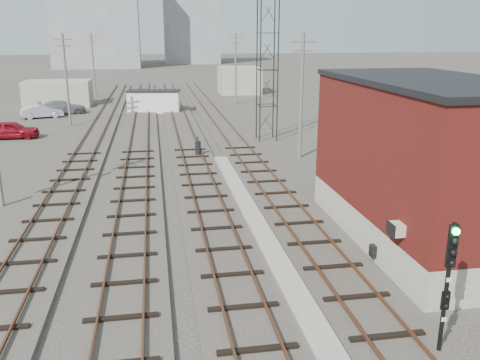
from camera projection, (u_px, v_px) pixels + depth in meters
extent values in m
plane|color=#282621|center=(185.00, 103.00, 67.43)|extent=(320.00, 320.00, 0.00)
cube|color=#332D28|center=(226.00, 131.00, 47.93)|extent=(3.20, 90.00, 0.20)
cube|color=#4C2816|center=(219.00, 129.00, 47.75)|extent=(0.07, 90.00, 0.12)
cube|color=#4C2816|center=(234.00, 128.00, 47.98)|extent=(0.07, 90.00, 0.12)
cube|color=#332D28|center=(184.00, 132.00, 47.29)|extent=(3.20, 90.00, 0.20)
cube|color=#4C2816|center=(176.00, 130.00, 47.11)|extent=(0.07, 90.00, 0.12)
cube|color=#4C2816|center=(191.00, 130.00, 47.34)|extent=(0.07, 90.00, 0.12)
cube|color=#332D28|center=(140.00, 134.00, 46.64)|extent=(3.20, 90.00, 0.20)
cube|color=#4C2816|center=(132.00, 131.00, 46.46)|extent=(0.07, 90.00, 0.12)
cube|color=#4C2816|center=(148.00, 131.00, 46.69)|extent=(0.07, 90.00, 0.12)
cube|color=#332D28|center=(95.00, 135.00, 46.00)|extent=(3.20, 90.00, 0.20)
cube|color=#4C2816|center=(87.00, 133.00, 45.82)|extent=(0.07, 90.00, 0.12)
cube|color=#4C2816|center=(103.00, 132.00, 46.05)|extent=(0.07, 90.00, 0.12)
cube|color=gray|center=(259.00, 229.00, 23.94)|extent=(0.90, 28.00, 0.26)
cube|color=gray|center=(419.00, 223.00, 23.00)|extent=(6.00, 12.00, 1.50)
cube|color=#561914|center=(427.00, 148.00, 22.02)|extent=(6.00, 12.00, 5.50)
cube|color=black|center=(434.00, 81.00, 21.22)|extent=(6.20, 12.20, 0.25)
cube|color=beige|center=(396.00, 229.00, 18.28)|extent=(0.45, 0.62, 0.45)
cube|color=black|center=(373.00, 251.00, 20.68)|extent=(0.20, 0.35, 0.50)
cylinder|color=black|center=(261.00, 52.00, 41.72)|extent=(0.10, 0.10, 15.00)
cylinder|color=black|center=(278.00, 52.00, 41.97)|extent=(0.10, 0.10, 15.00)
cylinder|color=black|center=(257.00, 51.00, 43.14)|extent=(0.10, 0.10, 15.00)
cylinder|color=black|center=(274.00, 51.00, 43.39)|extent=(0.10, 0.10, 15.00)
cylinder|color=#595147|center=(66.00, 80.00, 49.96)|extent=(0.24, 0.24, 9.00)
cube|color=#595147|center=(63.00, 39.00, 48.87)|extent=(1.80, 0.12, 0.12)
cube|color=#595147|center=(63.00, 46.00, 49.04)|extent=(1.40, 0.12, 0.12)
cylinder|color=#595147|center=(93.00, 65.00, 73.62)|extent=(0.24, 0.24, 9.00)
cube|color=#595147|center=(91.00, 37.00, 72.53)|extent=(1.80, 0.12, 0.12)
cube|color=#595147|center=(92.00, 41.00, 72.69)|extent=(1.40, 0.12, 0.12)
cylinder|color=#595147|center=(301.00, 97.00, 36.93)|extent=(0.24, 0.24, 9.00)
cube|color=#595147|center=(303.00, 42.00, 35.84)|extent=(1.80, 0.12, 0.12)
cube|color=#595147|center=(303.00, 51.00, 36.01)|extent=(1.40, 0.12, 0.12)
cylinder|color=#595147|center=(236.00, 69.00, 65.32)|extent=(0.24, 0.24, 9.00)
cube|color=#595147|center=(236.00, 38.00, 64.23)|extent=(1.80, 0.12, 0.12)
cube|color=#595147|center=(236.00, 43.00, 64.40)|extent=(1.40, 0.12, 0.12)
cube|color=gray|center=(95.00, 8.00, 131.31)|extent=(22.00, 14.00, 30.00)
cube|color=gray|center=(191.00, 18.00, 150.25)|extent=(16.00, 12.00, 26.00)
cube|color=gray|center=(58.00, 93.00, 64.40)|extent=(8.00, 5.00, 3.20)
cube|color=gray|center=(239.00, 80.00, 77.78)|extent=(6.00, 6.00, 4.00)
cube|color=gray|center=(438.00, 354.00, 14.79)|extent=(0.40, 0.40, 0.10)
cylinder|color=black|center=(446.00, 292.00, 14.22)|extent=(0.12, 0.12, 4.14)
cube|color=black|center=(452.00, 246.00, 13.81)|extent=(0.27, 0.10, 1.24)
sphere|color=#0CE533|center=(456.00, 232.00, 13.59)|extent=(0.21, 0.21, 0.21)
sphere|color=black|center=(455.00, 242.00, 13.68)|extent=(0.21, 0.21, 0.21)
sphere|color=black|center=(453.00, 253.00, 13.77)|extent=(0.21, 0.21, 0.21)
sphere|color=black|center=(452.00, 263.00, 13.85)|extent=(0.21, 0.21, 0.21)
cube|color=black|center=(445.00, 300.00, 14.27)|extent=(0.23, 0.09, 0.57)
cube|color=white|center=(449.00, 280.00, 14.03)|extent=(0.17, 0.02, 0.12)
cube|color=white|center=(444.00, 319.00, 14.38)|extent=(0.17, 0.02, 0.12)
cube|color=black|center=(198.00, 148.00, 38.13)|extent=(0.44, 0.44, 1.11)
cylinder|color=black|center=(198.00, 139.00, 37.93)|extent=(0.09, 0.09, 0.33)
cube|color=white|center=(154.00, 102.00, 59.41)|extent=(6.17, 3.23, 2.46)
cube|color=black|center=(153.00, 91.00, 59.05)|extent=(6.39, 3.45, 0.12)
imported|color=maroon|center=(11.00, 130.00, 44.79)|extent=(4.65, 1.94, 1.57)
imported|color=#ACAEB4|center=(42.00, 111.00, 55.61)|extent=(4.69, 2.72, 1.46)
imported|color=slate|center=(62.00, 107.00, 58.44)|extent=(5.51, 3.03, 1.51)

